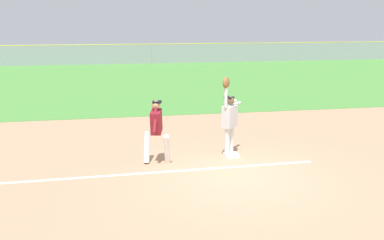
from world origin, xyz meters
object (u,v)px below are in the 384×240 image
Objects in this scene: baseball at (235,101)px; parked_car_white at (220,51)px; fielder at (229,118)px; parked_car_tan at (104,53)px; runner at (156,127)px; first_base at (231,155)px; parked_car_black at (36,54)px; parked_car_blue at (165,52)px; parked_car_red at (276,50)px.

parked_car_white is (6.76, 29.13, -0.93)m from baseball.
fielder reaches higher than parked_car_tan.
fielder is 1.33× the size of runner.
first_base is at bearing -152.76° from fielder.
parked_car_black is at bearing 110.32° from baseball.
parked_car_black is (-10.54, 28.77, -0.45)m from fielder.
first_base is 0.08× the size of parked_car_blue.
fielder is 0.50× the size of parked_car_white.
parked_car_black is (-10.62, 28.80, 0.63)m from first_base.
parked_car_red is (12.86, 29.60, 0.63)m from first_base.
parked_car_tan is at bearing 98.84° from first_base.
fielder is 2.05m from runner.
runner is 30.21m from parked_car_black.
parked_car_white is (6.90, 29.07, -0.45)m from fielder.
runner is 23.24× the size of baseball.
baseball reaches higher than parked_car_red.
runner is 0.38× the size of parked_car_black.
parked_car_blue is at bearing 169.07° from parked_car_white.
first_base is 2.33m from runner.
fielder reaches higher than parked_car_blue.
parked_car_tan and parked_car_blue have the same top height.
fielder is 0.50× the size of parked_car_blue.
parked_car_black and parked_car_red have the same top height.
parked_car_blue is (1.35, 29.51, 0.63)m from first_base.
first_base is 5.14× the size of baseball.
fielder is at bearing -65.55° from parked_car_black.
baseball is 29.92m from parked_car_white.
parked_car_tan is at bearing 5.99° from parked_car_black.
parked_car_black and parked_car_tan have the same top height.
baseball is at bearing -65.35° from parked_car_black.
first_base is 0.08× the size of parked_car_red.
parked_car_blue is at bearing 87.38° from first_base.
baseball is at bearing -159.71° from fielder.
parked_car_black is 0.99× the size of parked_car_blue.
fielder is at bearing -98.99° from parked_car_blue.
baseball is (0.14, -0.07, 0.49)m from fielder.
parked_car_black is 0.99× the size of parked_car_red.
parked_car_red is (12.80, 29.64, -0.93)m from baseball.
fielder reaches higher than parked_car_red.
parked_car_blue is (1.43, 29.48, -0.45)m from fielder.
parked_car_red is at bearing -5.76° from parked_car_blue.
fielder is 30.64m from parked_car_black.
parked_car_tan is at bearing -34.91° from fielder.
parked_car_blue is at bearing -46.38° from fielder.
parked_car_black is at bearing 175.32° from parked_car_red.
parked_car_black is (-8.50, 28.99, -0.32)m from runner.
runner is 0.37× the size of parked_car_red.
parked_car_black is 11.99m from parked_car_blue.
parked_car_black is 6.11m from parked_car_tan.
first_base is at bearing 18.26° from runner.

